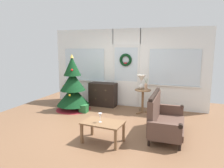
% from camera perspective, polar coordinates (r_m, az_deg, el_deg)
% --- Properties ---
extents(ground_plane, '(6.76, 6.76, 0.00)m').
position_cam_1_polar(ground_plane, '(5.35, -2.56, -11.58)').
color(ground_plane, brown).
extents(back_wall_with_door, '(5.20, 0.19, 2.55)m').
position_cam_1_polar(back_wall_with_door, '(6.97, 3.90, 4.41)').
color(back_wall_with_door, white).
rests_on(back_wall_with_door, ground).
extents(christmas_tree, '(1.10, 1.10, 1.75)m').
position_cam_1_polar(christmas_tree, '(6.69, -10.60, -1.30)').
color(christmas_tree, '#4C331E').
rests_on(christmas_tree, ground).
extents(dresser_cabinet, '(0.90, 0.45, 0.78)m').
position_cam_1_polar(dresser_cabinet, '(7.07, -2.46, -2.82)').
color(dresser_cabinet, black).
rests_on(dresser_cabinet, ground).
extents(settee_sofa, '(0.73, 1.46, 0.96)m').
position_cam_1_polar(settee_sofa, '(4.92, 13.58, -9.13)').
color(settee_sofa, black).
rests_on(settee_sofa, ground).
extents(side_table, '(0.50, 0.48, 0.71)m').
position_cam_1_polar(side_table, '(6.37, 8.35, -3.33)').
color(side_table, brown).
rests_on(side_table, ground).
extents(table_lamp, '(0.28, 0.28, 0.44)m').
position_cam_1_polar(table_lamp, '(6.33, 8.01, 1.13)').
color(table_lamp, silver).
rests_on(table_lamp, side_table).
extents(flower_vase, '(0.11, 0.10, 0.35)m').
position_cam_1_polar(flower_vase, '(6.23, 9.22, -0.61)').
color(flower_vase, tan).
rests_on(flower_vase, side_table).
extents(coffee_table, '(0.87, 0.58, 0.44)m').
position_cam_1_polar(coffee_table, '(4.44, -2.50, -11.08)').
color(coffee_table, brown).
rests_on(coffee_table, ground).
extents(wine_glass, '(0.08, 0.08, 0.20)m').
position_cam_1_polar(wine_glass, '(4.37, -3.24, -8.55)').
color(wine_glass, silver).
rests_on(wine_glass, coffee_table).
extents(gift_box, '(0.23, 0.21, 0.23)m').
position_cam_1_polar(gift_box, '(6.48, -7.70, -6.62)').
color(gift_box, '#266633').
rests_on(gift_box, ground).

